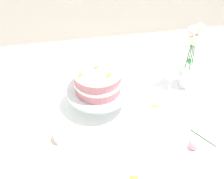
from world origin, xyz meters
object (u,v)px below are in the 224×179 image
Objects in this scene: dining_table at (121,127)px; fallen_rose at (194,144)px; layer_cake at (98,79)px; cake_stand at (98,92)px; teacup at (63,137)px; flower_vase at (189,61)px.

fallen_rose is (0.25, -0.24, 0.11)m from dining_table.
dining_table is 0.28m from layer_cake.
cake_stand is 2.40× the size of fallen_rose.
layer_cake is (-0.00, -0.00, 0.08)m from cake_stand.
cake_stand reaches higher than teacup.
layer_cake reaches higher than dining_table.
teacup reaches higher than dining_table.
cake_stand reaches higher than dining_table.
cake_stand is at bearing 84.15° from layer_cake.
layer_cake is at bearing 137.58° from fallen_rose.
flower_vase is (0.46, 0.07, -0.01)m from layer_cake.
fallen_rose is at bearing -43.66° from dining_table.
fallen_rose is (-0.11, -0.39, -0.13)m from flower_vase.
teacup is at bearing -157.99° from flower_vase.
teacup is at bearing -133.84° from layer_cake.
teacup is at bearing -133.82° from cake_stand.
layer_cake reaches higher than fallen_rose.
cake_stand is 0.82× the size of flower_vase.
dining_table is at bearing 21.69° from teacup.
cake_stand is (-0.10, 0.08, 0.17)m from dining_table.
flower_vase is at bearing 22.01° from teacup.
flower_vase is 2.97× the size of teacup.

